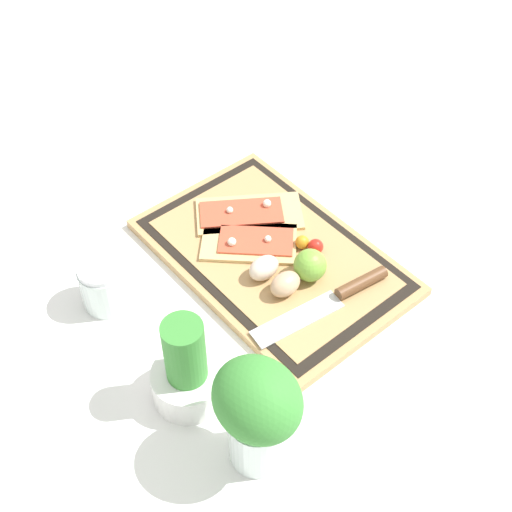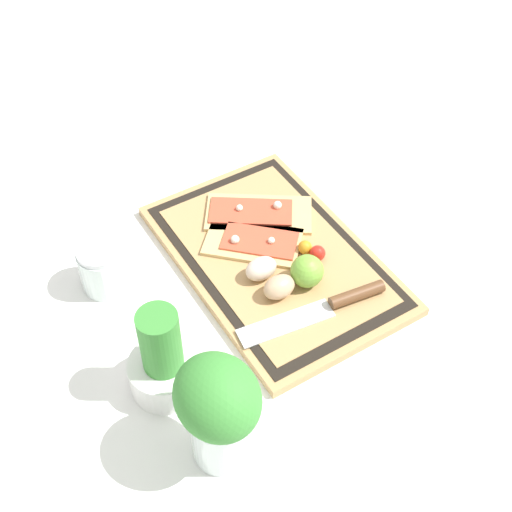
# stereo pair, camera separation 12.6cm
# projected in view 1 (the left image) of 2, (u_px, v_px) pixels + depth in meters

# --- Properties ---
(ground_plane) EXTENTS (6.00, 6.00, 0.00)m
(ground_plane) POSITION_uv_depth(u_px,v_px,m) (272.00, 260.00, 1.31)
(ground_plane) COLOR white
(cutting_board) EXTENTS (0.48, 0.31, 0.02)m
(cutting_board) POSITION_uv_depth(u_px,v_px,m) (272.00, 256.00, 1.30)
(cutting_board) COLOR tan
(cutting_board) RESTS_ON ground_plane
(pizza_slice_near) EXTENTS (0.20, 0.22, 0.02)m
(pizza_slice_near) POSITION_uv_depth(u_px,v_px,m) (248.00, 213.00, 1.35)
(pizza_slice_near) COLOR tan
(pizza_slice_near) RESTS_ON cutting_board
(pizza_slice_far) EXTENTS (0.19, 0.19, 0.02)m
(pizza_slice_far) POSITION_uv_depth(u_px,v_px,m) (250.00, 242.00, 1.30)
(pizza_slice_far) COLOR tan
(pizza_slice_far) RESTS_ON cutting_board
(knife) EXTENTS (0.07, 0.27, 0.02)m
(knife) POSITION_uv_depth(u_px,v_px,m) (343.00, 293.00, 1.21)
(knife) COLOR silver
(knife) RESTS_ON cutting_board
(egg_brown) EXTENTS (0.04, 0.06, 0.04)m
(egg_brown) POSITION_uv_depth(u_px,v_px,m) (285.00, 284.00, 1.21)
(egg_brown) COLOR tan
(egg_brown) RESTS_ON cutting_board
(egg_pink) EXTENTS (0.04, 0.06, 0.04)m
(egg_pink) POSITION_uv_depth(u_px,v_px,m) (264.00, 268.00, 1.24)
(egg_pink) COLOR beige
(egg_pink) RESTS_ON cutting_board
(lime) EXTENTS (0.06, 0.06, 0.06)m
(lime) POSITION_uv_depth(u_px,v_px,m) (310.00, 265.00, 1.23)
(lime) COLOR #70A838
(lime) RESTS_ON cutting_board
(cherry_tomato_red) EXTENTS (0.03, 0.03, 0.03)m
(cherry_tomato_red) POSITION_uv_depth(u_px,v_px,m) (316.00, 247.00, 1.28)
(cherry_tomato_red) COLOR red
(cherry_tomato_red) RESTS_ON cutting_board
(cherry_tomato_yellow) EXTENTS (0.03, 0.03, 0.03)m
(cherry_tomato_yellow) POSITION_uv_depth(u_px,v_px,m) (302.00, 242.00, 1.29)
(cherry_tomato_yellow) COLOR orange
(cherry_tomato_yellow) RESTS_ON cutting_board
(herb_pot) EXTENTS (0.11, 0.11, 0.17)m
(herb_pot) POSITION_uv_depth(u_px,v_px,m) (187.00, 373.00, 1.07)
(herb_pot) COLOR white
(herb_pot) RESTS_ON ground_plane
(sauce_jar) EXTENTS (0.08, 0.08, 0.09)m
(sauce_jar) POSITION_uv_depth(u_px,v_px,m) (105.00, 286.00, 1.21)
(sauce_jar) COLOR silver
(sauce_jar) RESTS_ON ground_plane
(herb_glass) EXTENTS (0.13, 0.12, 0.20)m
(herb_glass) POSITION_uv_depth(u_px,v_px,m) (257.00, 411.00, 0.96)
(herb_glass) COLOR silver
(herb_glass) RESTS_ON ground_plane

